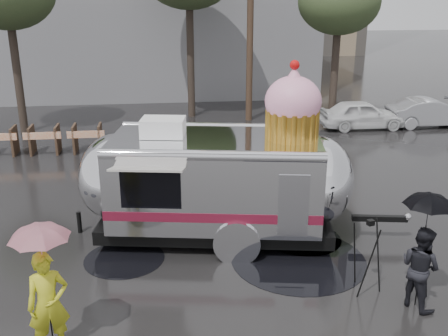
{
  "coord_description": "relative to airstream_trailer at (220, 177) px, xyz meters",
  "views": [
    {
      "loc": [
        -1.27,
        -8.65,
        5.75
      ],
      "look_at": [
        0.06,
        2.74,
        1.72
      ],
      "focal_mm": 42.0,
      "sensor_mm": 36.0,
      "label": 1
    }
  ],
  "objects": [
    {
      "name": "ground",
      "position": [
        0.04,
        -2.72,
        -1.51
      ],
      "size": [
        120.0,
        120.0,
        0.0
      ],
      "primitive_type": "plane",
      "color": "black",
      "rests_on": "ground"
    },
    {
      "name": "puddles",
      "position": [
        -0.78,
        -0.7,
        -1.51
      ],
      "size": [
        10.32,
        6.1,
        0.01
      ],
      "color": "black",
      "rests_on": "ground"
    },
    {
      "name": "utility_pole",
      "position": [
        2.54,
        11.28,
        3.11
      ],
      "size": [
        1.6,
        0.28,
        9.0
      ],
      "color": "#473323",
      "rests_on": "ground"
    },
    {
      "name": "tree_right",
      "position": [
        6.04,
        10.28,
        3.55
      ],
      "size": [
        3.36,
        3.36,
        6.42
      ],
      "color": "#382D26",
      "rests_on": "ground"
    },
    {
      "name": "barricade_row",
      "position": [
        -5.51,
        7.25,
        -0.99
      ],
      "size": [
        4.3,
        0.8,
        1.0
      ],
      "color": "#473323",
      "rests_on": "ground"
    },
    {
      "name": "airstream_trailer",
      "position": [
        0.0,
        0.0,
        0.0
      ],
      "size": [
        7.92,
        3.49,
        4.31
      ],
      "rotation": [
        0.0,
        0.0,
        -0.17
      ],
      "color": "silver",
      "rests_on": "ground"
    },
    {
      "name": "person_left",
      "position": [
        -3.2,
        -3.88,
        -0.61
      ],
      "size": [
        0.74,
        0.6,
        1.8
      ],
      "primitive_type": "imported",
      "rotation": [
        0.0,
        0.0,
        0.28
      ],
      "color": "gold",
      "rests_on": "ground"
    },
    {
      "name": "umbrella_pink",
      "position": [
        -3.2,
        -3.88,
        0.43
      ],
      "size": [
        1.15,
        1.15,
        2.34
      ],
      "color": "pink",
      "rests_on": "ground"
    },
    {
      "name": "person_right",
      "position": [
        3.36,
        -3.33,
        -0.7
      ],
      "size": [
        0.73,
        0.89,
        1.62
      ],
      "primitive_type": "imported",
      "rotation": [
        0.0,
        0.0,
        2.03
      ],
      "color": "black",
      "rests_on": "ground"
    },
    {
      "name": "umbrella_black",
      "position": [
        3.36,
        -3.33,
        0.42
      ],
      "size": [
        1.11,
        1.11,
        2.31
      ],
      "color": "black",
      "rests_on": "ground"
    },
    {
      "name": "tripod",
      "position": [
        2.59,
        -2.72,
        -0.59
      ],
      "size": [
        0.62,
        0.62,
        1.54
      ],
      "rotation": [
        0.0,
        0.0,
        0.27
      ],
      "color": "black",
      "rests_on": "ground"
    }
  ]
}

